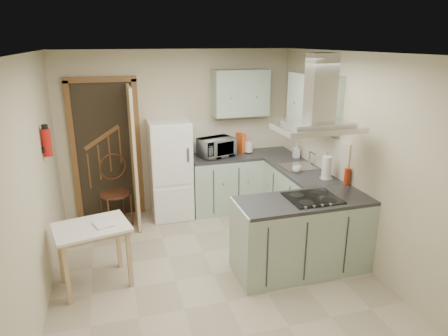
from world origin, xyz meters
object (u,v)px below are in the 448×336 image
object	(u,v)px
peninsula	(302,235)
microwave	(216,147)
fridge	(170,170)
bentwood_chair	(115,194)
extractor_hood	(318,128)
drop_leaf_table	(95,256)

from	to	relation	value
peninsula	microwave	size ratio (longest dim) A/B	2.95
microwave	fridge	bearing A→B (deg)	162.04
microwave	bentwood_chair	bearing A→B (deg)	164.93
fridge	extractor_hood	world-z (taller)	extractor_hood
extractor_hood	microwave	xyz separation A→B (m)	(-0.59, 1.98, -0.67)
peninsula	bentwood_chair	size ratio (longest dim) A/B	1.62
bentwood_chair	microwave	distance (m)	1.67
bentwood_chair	fridge	bearing A→B (deg)	-11.79
extractor_hood	bentwood_chair	xyz separation A→B (m)	(-2.16, 1.90, -1.24)
fridge	peninsula	size ratio (longest dim) A/B	0.97
drop_leaf_table	microwave	world-z (taller)	microwave
fridge	microwave	size ratio (longest dim) A/B	2.86
microwave	drop_leaf_table	bearing A→B (deg)	-156.77
peninsula	drop_leaf_table	xyz separation A→B (m)	(-2.34, 0.36, -0.09)
drop_leaf_table	bentwood_chair	world-z (taller)	bentwood_chair
drop_leaf_table	fridge	bearing A→B (deg)	42.71
extractor_hood	drop_leaf_table	distance (m)	2.82
bentwood_chair	microwave	size ratio (longest dim) A/B	1.82
fridge	microwave	xyz separation A→B (m)	(0.73, 0.00, 0.30)
peninsula	microwave	world-z (taller)	microwave
peninsula	extractor_hood	distance (m)	1.27
bentwood_chair	extractor_hood	bearing A→B (deg)	-58.61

